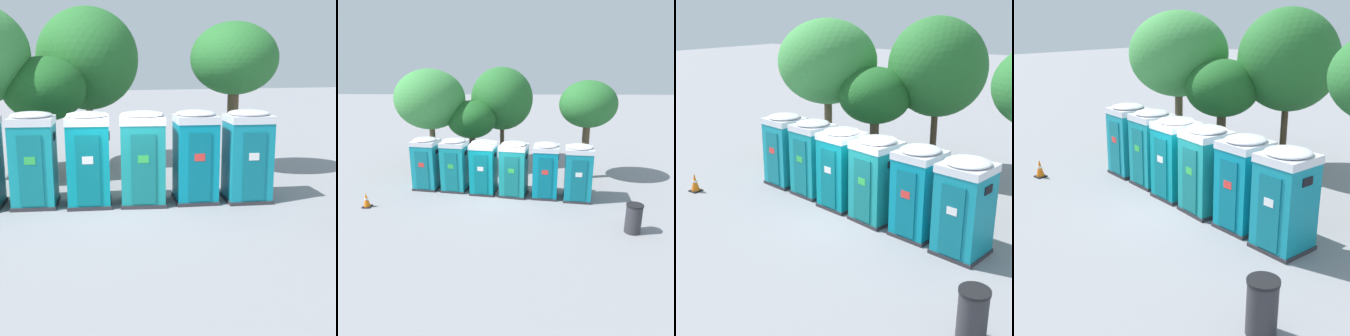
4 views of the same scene
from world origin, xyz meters
TOP-DOWN VIEW (x-y plane):
  - ground_plane at (0.00, 0.00)m, footprint 120.00×120.00m
  - portapotty_1 at (-2.05, 0.89)m, footprint 1.35×1.38m
  - portapotty_2 at (-0.64, 0.54)m, footprint 1.33×1.36m
  - portapotty_3 at (0.79, 0.28)m, footprint 1.44×1.42m
  - portapotty_4 at (2.23, 0.10)m, footprint 1.31×1.35m
  - portapotty_5 at (3.65, -0.21)m, footprint 1.37×1.36m
  - street_tree_0 at (0.05, 5.73)m, footprint 3.68×3.68m
  - street_tree_1 at (4.56, 2.89)m, footprint 2.94×2.94m
  - street_tree_3 at (-1.58, 3.99)m, footprint 2.70×2.70m

SIDE VIEW (x-z plane):
  - ground_plane at x=0.00m, z-range 0.00..0.00m
  - portapotty_5 at x=3.65m, z-range 0.01..2.55m
  - portapotty_3 at x=0.79m, z-range 0.01..2.55m
  - portapotty_1 at x=-2.05m, z-range 0.01..2.55m
  - portapotty_4 at x=2.23m, z-range 0.01..2.55m
  - portapotty_2 at x=-0.64m, z-range 0.01..2.55m
  - street_tree_3 at x=-1.58m, z-range 0.93..4.95m
  - street_tree_1 at x=4.56m, z-range 1.32..6.46m
  - street_tree_0 at x=0.05m, z-range 1.05..6.83m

